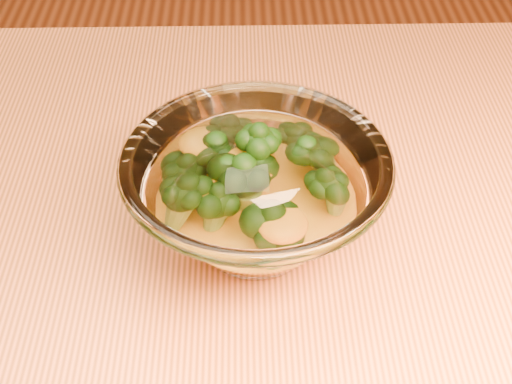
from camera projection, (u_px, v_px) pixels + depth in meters
table at (230, 341)px, 0.65m from camera, size 1.20×0.80×0.75m
glass_bowl at (256, 196)px, 0.58m from camera, size 0.22×0.22×0.10m
cheese_sauce at (256, 214)px, 0.59m from camera, size 0.12×0.12×0.03m
broccoli_heap at (251, 178)px, 0.58m from camera, size 0.15×0.15×0.08m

